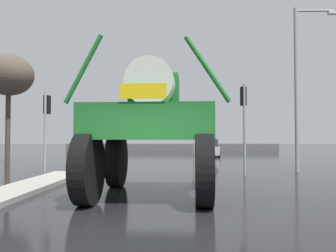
{
  "coord_description": "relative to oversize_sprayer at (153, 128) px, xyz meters",
  "views": [
    {
      "loc": [
        0.76,
        -6.31,
        1.71
      ],
      "look_at": [
        0.42,
        5.91,
        2.1
      ],
      "focal_mm": 36.86,
      "sensor_mm": 36.0,
      "label": 1
    }
  ],
  "objects": [
    {
      "name": "median_island",
      "position": [
        -4.19,
        0.61,
        -1.88
      ],
      "size": [
        1.4,
        9.84,
        0.15
      ],
      "primitive_type": "cube",
      "color": "#9E9B93",
      "rests_on": "ground"
    },
    {
      "name": "ground_plane",
      "position": [
        -0.04,
        14.21,
        -1.96
      ],
      "size": [
        120.0,
        120.0,
        0.0
      ],
      "primitive_type": "plane",
      "color": "black"
    },
    {
      "name": "bare_tree_left",
      "position": [
        -9.89,
        11.1,
        3.6
      ],
      "size": [
        3.05,
        3.05,
        6.91
      ],
      "color": "#473828",
      "rests_on": "ground"
    },
    {
      "name": "streetlight_near_right",
      "position": [
        6.71,
        6.87,
        2.56
      ],
      "size": [
        2.19,
        0.24,
        8.08
      ],
      "color": "gray",
      "rests_on": "ground"
    },
    {
      "name": "traffic_signal_far_left",
      "position": [
        2.31,
        24.07,
        0.45
      ],
      "size": [
        0.24,
        0.55,
        3.31
      ],
      "color": "gray",
      "rests_on": "ground"
    },
    {
      "name": "oversize_sprayer",
      "position": [
        0.0,
        0.0,
        0.0
      ],
      "size": [
        4.13,
        5.26,
        4.26
      ],
      "rotation": [
        0.0,
        0.0,
        1.52
      ],
      "color": "black",
      "rests_on": "ground"
    },
    {
      "name": "sedan_ahead",
      "position": [
        3.39,
        20.54,
        -1.25
      ],
      "size": [
        1.93,
        4.13,
        1.52
      ],
      "rotation": [
        0.0,
        0.0,
        1.56
      ],
      "color": "#B7B7BF",
      "rests_on": "ground"
    },
    {
      "name": "roadside_barrier",
      "position": [
        -0.04,
        31.47,
        -1.51
      ],
      "size": [
        25.69,
        0.24,
        0.9
      ],
      "primitive_type": "cube",
      "color": "#59595B",
      "rests_on": "ground"
    },
    {
      "name": "traffic_signal_near_left",
      "position": [
        -5.22,
        5.32,
        0.74
      ],
      "size": [
        0.24,
        0.54,
        3.7
      ],
      "color": "gray",
      "rests_on": "ground"
    },
    {
      "name": "traffic_signal_near_right",
      "position": [
        3.67,
        5.32,
        1.0
      ],
      "size": [
        0.24,
        0.54,
        4.06
      ],
      "color": "gray",
      "rests_on": "ground"
    }
  ]
}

